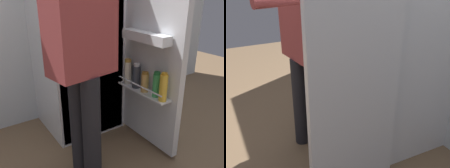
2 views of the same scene
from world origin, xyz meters
The scene contains 3 objects.
ground_plane centered at (0.00, 0.00, 0.00)m, with size 6.85×6.85×0.00m, color brown.
refrigerator centered at (0.03, 0.50, 0.82)m, with size 0.70×1.25×1.64m.
person centered at (-0.29, -0.15, 0.93)m, with size 0.57×0.65×1.58m.
Camera 1 is at (-0.94, -1.39, 1.27)m, focal length 38.88 mm.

